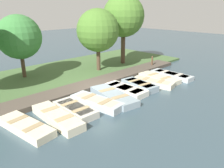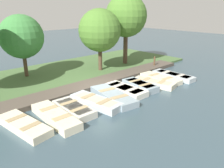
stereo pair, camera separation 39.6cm
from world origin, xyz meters
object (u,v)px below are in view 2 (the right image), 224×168
Objects in this scene: rowboat_0 at (24,125)px; rowboat_8 at (160,78)px; rowboat_4 at (113,96)px; rowboat_6 at (140,85)px; rowboat_1 at (55,116)px; rowboat_9 at (173,76)px; rowboat_5 at (125,90)px; rowboat_2 at (74,109)px; mooring_post_far at (154,62)px; park_tree_right at (126,16)px; rowboat_7 at (154,83)px; park_tree_center at (100,31)px; rowboat_3 at (96,102)px; park_tree_left at (22,37)px.

rowboat_0 reaches higher than rowboat_8.
rowboat_6 reaches higher than rowboat_4.
rowboat_4 is at bearing 78.69° from rowboat_0.
rowboat_9 is at bearing 90.17° from rowboat_1.
rowboat_5 is 0.91× the size of rowboat_8.
rowboat_0 is at bearing -91.41° from rowboat_2.
rowboat_0 is 8.01m from rowboat_6.
mooring_post_far is 0.17× the size of park_tree_right.
rowboat_2 is 0.87× the size of rowboat_7.
park_tree_center is at bearing -148.67° from rowboat_9.
rowboat_2 is 7.80m from rowboat_8.
rowboat_8 is 6.25m from park_tree_center.
rowboat_3 is at bearing -90.39° from rowboat_9.
rowboat_0 is at bearing -82.73° from rowboat_4.
park_tree_right is (-5.49, 2.74, 4.34)m from rowboat_7.
park_tree_center reaches higher than rowboat_4.
rowboat_9 is at bearing 85.04° from rowboat_5.
mooring_post_far reaches higher than rowboat_6.
rowboat_5 is (-0.11, 4.05, -0.00)m from rowboat_2.
rowboat_3 is (0.22, 4.05, 0.02)m from rowboat_0.
park_tree_left is at bearing -154.41° from rowboat_4.
rowboat_8 is (0.10, 10.44, -0.01)m from rowboat_0.
rowboat_6 is 0.88× the size of rowboat_7.
rowboat_6 is at bearing 32.44° from park_tree_left.
park_tree_right is (-5.47, 0.19, 4.35)m from rowboat_9.
rowboat_7 is at bearing 5.99° from park_tree_center.
rowboat_1 is 1.26× the size of rowboat_2.
rowboat_5 is 6.79m from mooring_post_far.
rowboat_2 is 0.52× the size of park_tree_center.
rowboat_0 is 1.17× the size of rowboat_6.
park_tree_left reaches higher than rowboat_6.
mooring_post_far is at bearing 103.94° from rowboat_1.
rowboat_4 is at bearing -50.96° from park_tree_right.
rowboat_5 is (-0.23, 2.64, -0.01)m from rowboat_3.
park_tree_left is at bearing 168.07° from rowboat_1.
rowboat_0 is 0.67× the size of park_tree_left.
rowboat_5 is at bearing -87.42° from rowboat_8.
rowboat_5 is 8.51m from park_tree_right.
park_tree_left is at bearing -140.29° from rowboat_6.
rowboat_9 is at bearing 98.65° from rowboat_4.
rowboat_0 reaches higher than rowboat_9.
park_tree_right is (-5.24, 3.95, 4.31)m from rowboat_6.
park_tree_left is (-7.65, 1.74, 3.01)m from rowboat_1.
rowboat_4 is at bearing -70.75° from mooring_post_far.
rowboat_6 is (0.14, 8.01, 0.03)m from rowboat_0.
rowboat_6 reaches higher than rowboat_2.
park_tree_center reaches higher than rowboat_0.
park_tree_right is (-2.67, -1.07, 3.97)m from mooring_post_far.
rowboat_2 is 0.73× the size of rowboat_4.
park_tree_center is (-5.28, -0.55, 3.31)m from rowboat_7.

